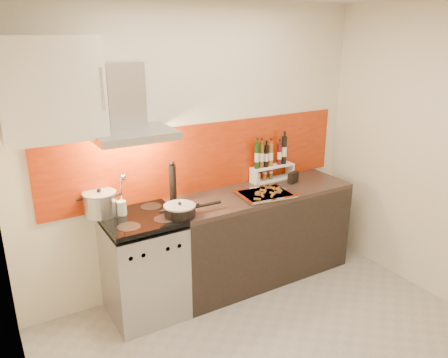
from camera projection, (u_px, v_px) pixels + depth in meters
back_wall at (199, 150)px, 4.00m from camera, size 3.40×0.02×2.60m
left_wall at (15, 265)px, 2.03m from camera, size 0.02×2.80×2.60m
backsplash at (204, 158)px, 4.04m from camera, size 3.00×0.02×0.64m
range_stove at (144, 267)px, 3.69m from camera, size 0.60×0.60×0.91m
counter at (260, 234)px, 4.27m from camera, size 1.80×0.60×0.90m
range_hood at (128, 111)px, 3.38m from camera, size 0.62×0.50×0.61m
upper_cabinet at (50, 89)px, 3.04m from camera, size 0.70×0.35×0.72m
stock_pot at (100, 204)px, 3.53m from camera, size 0.27×0.27×0.23m
saute_pan at (181, 210)px, 3.54m from camera, size 0.50×0.26×0.12m
utensil_jar at (122, 203)px, 3.53m from camera, size 0.08×0.12×0.37m
pepper_mill at (173, 183)px, 3.75m from camera, size 0.06×0.06×0.39m
step_shelf at (271, 163)px, 4.35m from camera, size 0.47×0.13×0.44m
caddy_box at (293, 177)px, 4.32m from camera, size 0.13×0.09×0.10m
baking_tray at (265, 194)px, 4.01m from camera, size 0.52×0.42×0.03m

